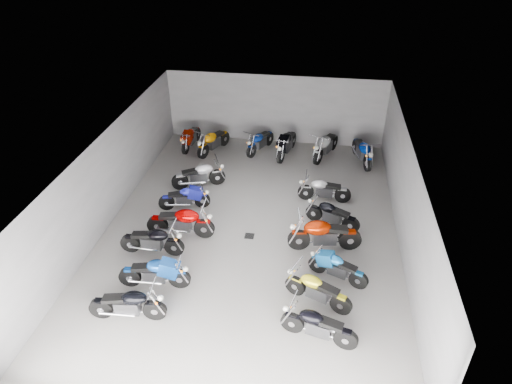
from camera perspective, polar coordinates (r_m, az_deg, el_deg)
ground at (r=16.03m, az=-0.54°, el=-4.45°), size 14.00×14.00×0.00m
wall_back at (r=21.33m, az=2.40°, el=10.29°), size 10.00×0.10×3.20m
wall_left at (r=16.56m, az=-17.94°, el=1.74°), size 0.10×14.00×3.20m
wall_right at (r=15.27m, az=18.30°, el=-1.07°), size 0.10×14.00×3.20m
ceiling at (r=14.33m, az=-0.61°, el=5.92°), size 10.00×14.00×0.04m
drain_grate at (r=15.63m, az=-0.83°, el=-5.52°), size 0.32×0.32×0.01m
motorcycle_left_a at (r=13.05m, az=-15.70°, el=-13.36°), size 2.12×0.47×0.93m
motorcycle_left_b at (r=13.78m, az=-12.50°, el=-9.86°), size 2.13×0.47×0.93m
motorcycle_left_c at (r=14.99m, az=-12.81°, el=-5.95°), size 2.10×0.42×0.93m
motorcycle_left_d at (r=15.54m, az=-9.33°, el=-3.72°), size 2.33×0.47×1.02m
motorcycle_left_e at (r=16.96m, az=-8.88°, el=-0.71°), size 1.86×0.62×0.84m
motorcycle_left_f at (r=18.18m, az=-7.11°, el=2.09°), size 2.03×0.96×0.94m
motorcycle_right_a at (r=12.22m, az=7.75°, el=-16.21°), size 2.02×0.63×0.90m
motorcycle_right_b at (r=13.11m, az=7.66°, el=-12.03°), size 1.92×0.92×0.89m
motorcycle_right_c at (r=13.94m, az=10.13°, el=-9.28°), size 1.79×0.85×0.83m
motorcycle_right_d at (r=14.92m, az=8.48°, el=-5.29°), size 2.40×0.60×1.06m
motorcycle_right_e at (r=16.05m, az=9.45°, el=-2.78°), size 1.90×0.90×0.88m
motorcycle_right_f at (r=17.36m, az=8.46°, el=0.28°), size 2.00×0.39×0.88m
motorcycle_back_a at (r=21.36m, az=-8.15°, el=6.77°), size 0.47×2.06×0.91m
motorcycle_back_b at (r=20.79m, az=-5.38°, el=6.34°), size 1.06×2.08×0.98m
motorcycle_back_c at (r=20.76m, az=0.50°, el=6.37°), size 1.00×1.99×0.93m
motorcycle_back_d at (r=20.45m, az=3.83°, el=6.04°), size 0.69×2.32×1.03m
motorcycle_back_e at (r=20.47m, az=8.71°, el=5.78°), size 1.06×2.25×1.05m
motorcycle_back_f at (r=20.33m, az=13.16°, el=4.99°), size 0.74×2.22×0.99m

